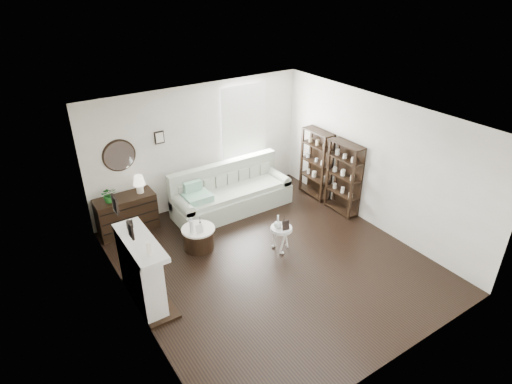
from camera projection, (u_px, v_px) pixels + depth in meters
room at (230, 130)px, 9.49m from camera, size 5.50×5.50×5.50m
fireplace at (142, 273)px, 6.74m from camera, size 0.50×1.40×1.84m
shelf_unit_far at (316, 164)px, 9.80m from camera, size 0.30×0.80×1.60m
shelf_unit_near at (344, 178)px, 9.14m from camera, size 0.30×0.80×1.60m
sofa at (231, 195)px, 9.44m from camera, size 2.63×0.91×1.02m
quilt at (198, 197)px, 8.81m from camera, size 0.55×0.45×0.14m
suitcase at (272, 187)px, 10.08m from camera, size 0.62×0.30×0.40m
dresser at (127, 214)px, 8.63m from camera, size 1.17×0.50×0.78m
table_lamp at (139, 184)px, 8.53m from camera, size 0.30×0.30×0.38m
potted_plant at (109, 195)px, 8.20m from camera, size 0.31×0.28×0.32m
drum_table at (199, 238)px, 8.17m from camera, size 0.64×0.64×0.44m
pedestal_table at (281, 229)px, 8.01m from camera, size 0.41×0.41×0.50m
eiffel_drum at (200, 222)px, 8.09m from camera, size 0.12×0.12×0.17m
bottle_drum at (192, 225)px, 7.86m from camera, size 0.08×0.08×0.33m
card_frame_drum at (200, 229)px, 7.89m from camera, size 0.14×0.07×0.18m
eiffel_ped at (284, 221)px, 8.01m from camera, size 0.13×0.13×0.20m
flask_ped at (278, 222)px, 7.91m from camera, size 0.15×0.15×0.28m
card_frame_ped at (286, 225)px, 7.88m from camera, size 0.15×0.08×0.18m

